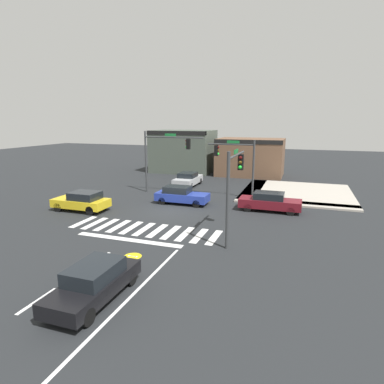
# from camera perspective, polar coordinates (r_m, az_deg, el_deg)

# --- Properties ---
(ground_plane) EXTENTS (120.00, 120.00, 0.00)m
(ground_plane) POSITION_cam_1_polar(r_m,az_deg,el_deg) (25.19, -3.69, -3.36)
(ground_plane) COLOR #232628
(crosswalk_near) EXTENTS (9.80, 2.65, 0.01)m
(crosswalk_near) POSITION_cam_1_polar(r_m,az_deg,el_deg) (21.30, -8.39, -6.45)
(crosswalk_near) COLOR silver
(crosswalk_near) RESTS_ON ground_plane
(lane_markings) EXTENTS (6.80, 18.75, 0.01)m
(lane_markings) POSITION_cam_1_polar(r_m,az_deg,el_deg) (15.31, -16.72, -14.72)
(lane_markings) COLOR white
(lane_markings) RESTS_ON ground_plane
(bike_detector_marking) EXTENTS (0.93, 0.93, 0.01)m
(bike_detector_marking) POSITION_cam_1_polar(r_m,az_deg,el_deg) (17.36, -10.36, -11.03)
(bike_detector_marking) COLOR yellow
(bike_detector_marking) RESTS_ON ground_plane
(curb_corner_northeast) EXTENTS (10.00, 10.60, 0.15)m
(curb_corner_northeast) POSITION_cam_1_polar(r_m,az_deg,el_deg) (32.48, 16.98, -0.13)
(curb_corner_northeast) COLOR #B2AA9E
(curb_corner_northeast) RESTS_ON ground_plane
(storefront_row) EXTENTS (17.04, 5.81, 5.55)m
(storefront_row) POSITION_cam_1_polar(r_m,az_deg,el_deg) (42.88, 3.49, 6.75)
(storefront_row) COLOR #4C564C
(storefront_row) RESTS_ON ground_plane
(traffic_signal_northwest) EXTENTS (5.85, 0.32, 5.86)m
(traffic_signal_northwest) POSITION_cam_1_polar(r_m,az_deg,el_deg) (30.80, -4.81, 7.17)
(traffic_signal_northwest) COLOR #383A3D
(traffic_signal_northwest) RESTS_ON ground_plane
(traffic_signal_northeast) EXTENTS (4.19, 0.32, 5.20)m
(traffic_signal_northeast) POSITION_cam_1_polar(r_m,az_deg,el_deg) (29.03, 7.73, 5.87)
(traffic_signal_northeast) COLOR #383A3D
(traffic_signal_northeast) RESTS_ON ground_plane
(traffic_signal_southeast) EXTENTS (0.32, 4.25, 5.30)m
(traffic_signal_southeast) POSITION_cam_1_polar(r_m,az_deg,el_deg) (18.64, 7.41, 2.48)
(traffic_signal_southeast) COLOR #383A3D
(traffic_signal_southeast) RESTS_ON ground_plane
(car_maroon) EXTENTS (4.66, 1.71, 1.46)m
(car_maroon) POSITION_cam_1_polar(r_m,az_deg,el_deg) (25.70, 13.46, -1.66)
(car_maroon) COLOR maroon
(car_maroon) RESTS_ON ground_plane
(car_blue) EXTENTS (4.40, 1.73, 1.47)m
(car_blue) POSITION_cam_1_polar(r_m,az_deg,el_deg) (27.20, -1.94, -0.55)
(car_blue) COLOR #23389E
(car_blue) RESTS_ON ground_plane
(car_yellow) EXTENTS (4.27, 1.94, 1.51)m
(car_yellow) POSITION_cam_1_polar(r_m,az_deg,el_deg) (26.48, -18.73, -1.50)
(car_yellow) COLOR gold
(car_yellow) RESTS_ON ground_plane
(car_black) EXTENTS (1.74, 4.39, 1.44)m
(car_black) POSITION_cam_1_polar(r_m,az_deg,el_deg) (13.62, -16.73, -14.85)
(car_black) COLOR black
(car_black) RESTS_ON ground_plane
(car_silver) EXTENTS (1.93, 4.48, 1.46)m
(car_silver) POSITION_cam_1_polar(r_m,az_deg,el_deg) (34.48, -0.72, 2.25)
(car_silver) COLOR #B7BABF
(car_silver) RESTS_ON ground_plane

